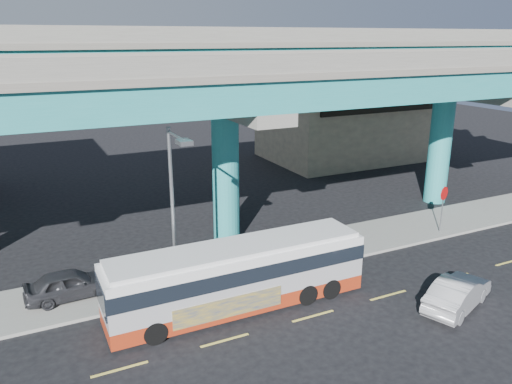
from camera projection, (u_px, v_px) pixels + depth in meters
name	position (u px, v px, depth m)	size (l,w,h in m)	color
ground	(309.00, 313.00, 21.14)	(120.00, 120.00, 0.00)	black
sidewalk	(253.00, 261.00, 25.84)	(70.00, 4.00, 0.15)	gray
lane_markings	(313.00, 316.00, 20.88)	(58.00, 0.12, 0.01)	#D8C64C
viaduct	(223.00, 78.00, 26.24)	(52.00, 12.40, 11.70)	teal
building_beige	(344.00, 121.00, 47.35)	(14.00, 10.23, 7.00)	tan
transit_bus	(238.00, 274.00, 21.12)	(11.31, 2.47, 2.90)	#992A12
sedan	(458.00, 293.00, 21.37)	(4.44, 2.89, 1.38)	#A3A3A8
parked_car	(70.00, 284.00, 21.91)	(3.91, 1.74, 1.31)	#2D2E32
street_lamp	(175.00, 192.00, 20.69)	(0.50, 2.46, 7.51)	gray
stop_sign	(444.00, 199.00, 28.96)	(0.81, 0.27, 2.79)	gray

